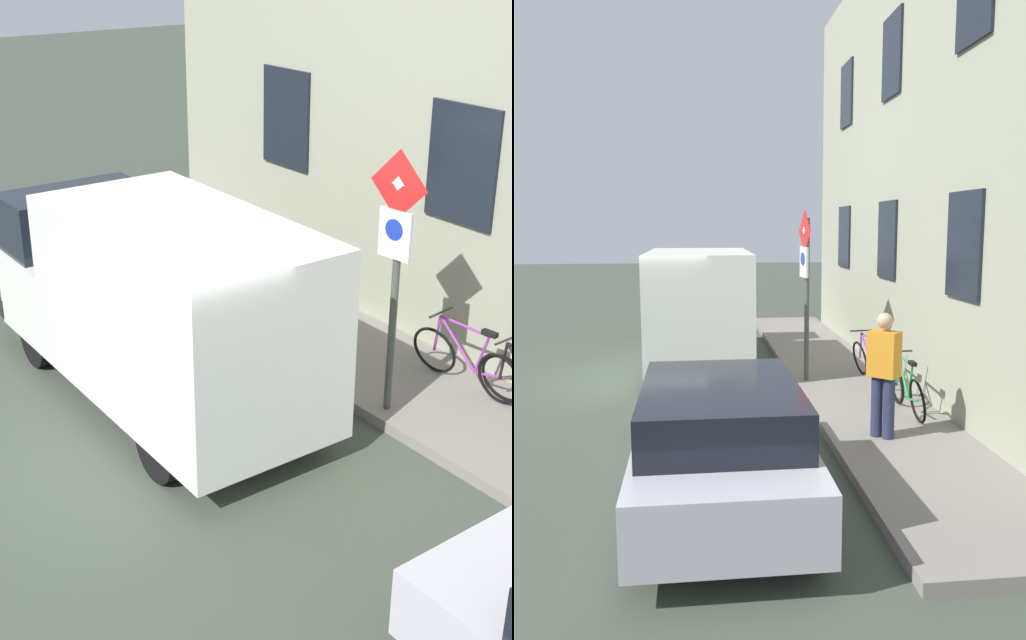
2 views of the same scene
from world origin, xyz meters
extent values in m
plane|color=#3E463A|center=(0.00, 0.00, 0.00)|extent=(80.00, 80.00, 0.00)
cube|color=gray|center=(3.82, 0.00, 0.07)|extent=(1.97, 15.02, 0.14)
cube|color=#9B9D85|center=(5.16, 0.00, 4.28)|extent=(0.70, 13.02, 8.55)
cube|color=black|center=(4.79, -3.58, 2.74)|extent=(0.06, 1.10, 1.50)
cube|color=black|center=(4.79, 0.00, 2.74)|extent=(0.06, 1.10, 1.50)
cube|color=black|center=(4.79, 3.58, 2.74)|extent=(0.06, 1.10, 1.50)
cube|color=black|center=(4.79, 0.00, 6.16)|extent=(0.06, 1.10, 1.50)
cube|color=black|center=(4.79, 3.58, 6.16)|extent=(0.06, 1.10, 1.50)
cylinder|color=#474C47|center=(3.09, -0.65, 1.64)|extent=(0.09, 0.09, 3.01)
pyramid|color=silver|center=(3.01, -0.66, 2.90)|extent=(0.09, 0.50, 0.50)
pyramid|color=red|center=(3.01, -0.66, 2.90)|extent=(0.08, 0.56, 0.56)
cube|color=white|center=(3.03, -0.66, 2.35)|extent=(0.09, 0.44, 0.56)
cylinder|color=#1933B2|center=(3.00, -0.66, 2.41)|extent=(0.04, 0.24, 0.24)
cube|color=white|center=(1.13, 0.79, 1.41)|extent=(2.05, 3.83, 2.18)
cube|color=white|center=(1.16, 3.39, 0.87)|extent=(2.02, 1.43, 1.10)
cube|color=black|center=(1.16, 3.60, 1.77)|extent=(1.93, 1.00, 0.84)
cube|color=black|center=(1.17, 4.14, 0.50)|extent=(2.00, 0.19, 0.28)
cylinder|color=black|center=(0.28, 3.17, 0.38)|extent=(0.23, 0.76, 0.76)
cylinder|color=black|center=(2.04, 3.15, 0.38)|extent=(0.23, 0.76, 0.76)
cylinder|color=black|center=(0.24, -0.16, 0.38)|extent=(0.23, 0.76, 0.76)
cylinder|color=black|center=(2.00, -0.18, 0.38)|extent=(0.23, 0.76, 0.76)
cube|color=#B8B5BF|center=(1.29, -5.47, 0.58)|extent=(1.76, 4.01, 0.64)
cube|color=black|center=(1.29, -5.67, 1.08)|extent=(1.62, 2.40, 0.60)
cylinder|color=black|center=(0.51, -4.15, 0.30)|extent=(0.18, 0.60, 0.60)
cylinder|color=black|center=(2.06, -4.14, 0.30)|extent=(0.18, 0.60, 0.60)
cylinder|color=black|center=(0.52, -6.79, 0.30)|extent=(0.18, 0.60, 0.60)
cylinder|color=black|center=(2.07, -6.78, 0.30)|extent=(0.18, 0.60, 0.60)
torus|color=black|center=(4.27, -2.37, 0.47)|extent=(0.15, 0.66, 0.66)
torus|color=black|center=(4.25, -3.42, 0.47)|extent=(0.15, 0.66, 0.66)
cylinder|color=green|center=(4.26, -2.71, 0.68)|extent=(0.05, 0.60, 0.60)
cylinder|color=green|center=(4.26, -2.78, 0.95)|extent=(0.05, 0.73, 0.07)
cylinder|color=green|center=(4.25, -3.07, 0.66)|extent=(0.04, 0.19, 0.55)
cylinder|color=green|center=(4.25, -3.21, 0.43)|extent=(0.04, 0.43, 0.12)
cylinder|color=green|center=(4.27, -2.40, 0.72)|extent=(0.04, 0.09, 0.50)
cube|color=black|center=(4.25, -3.15, 0.97)|extent=(0.08, 0.20, 0.06)
cylinder|color=#262626|center=(4.27, -2.42, 1.02)|extent=(0.46, 0.04, 0.03)
torus|color=black|center=(4.25, -1.35, 0.47)|extent=(0.12, 0.66, 0.66)
torus|color=black|center=(4.26, -2.40, 0.47)|extent=(0.12, 0.66, 0.66)
cylinder|color=black|center=(4.25, -1.69, 0.68)|extent=(0.04, 0.60, 0.60)
cylinder|color=black|center=(4.26, -1.77, 0.95)|extent=(0.04, 0.73, 0.07)
cylinder|color=black|center=(4.26, -2.05, 0.66)|extent=(0.04, 0.18, 0.55)
cylinder|color=black|center=(4.26, -2.19, 0.43)|extent=(0.04, 0.43, 0.12)
cylinder|color=black|center=(4.25, -1.38, 0.72)|extent=(0.04, 0.09, 0.50)
cube|color=black|center=(4.26, -2.13, 0.97)|extent=(0.08, 0.20, 0.06)
cylinder|color=#262626|center=(4.25, -1.40, 1.02)|extent=(0.46, 0.03, 0.03)
torus|color=black|center=(4.20, -0.34, 0.47)|extent=(0.24, 0.67, 0.65)
torus|color=black|center=(4.31, -1.38, 0.47)|extent=(0.24, 0.67, 0.65)
cylinder|color=purple|center=(4.24, -0.67, 0.68)|extent=(0.10, 0.60, 0.60)
cylinder|color=purple|center=(4.24, -0.75, 0.95)|extent=(0.12, 0.73, 0.07)
cylinder|color=purple|center=(4.28, -1.03, 0.66)|extent=(0.06, 0.19, 0.55)
cylinder|color=purple|center=(4.29, -1.17, 0.43)|extent=(0.08, 0.43, 0.12)
cylinder|color=purple|center=(4.20, -0.36, 0.72)|extent=(0.05, 0.09, 0.50)
cube|color=black|center=(4.28, -1.11, 0.97)|extent=(0.10, 0.21, 0.06)
cylinder|color=#262626|center=(4.20, -0.39, 1.02)|extent=(0.46, 0.08, 0.03)
cylinder|color=#262B47|center=(3.49, -3.92, 0.56)|extent=(0.16, 0.16, 0.85)
cylinder|color=#262B47|center=(3.62, -4.04, 0.56)|extent=(0.16, 0.16, 0.85)
cube|color=orange|center=(3.55, -3.98, 1.30)|extent=(0.47, 0.46, 0.62)
sphere|color=tan|center=(3.55, -3.98, 1.75)|extent=(0.22, 0.22, 0.22)
camera|label=1|loc=(-3.69, -7.29, 5.48)|focal=49.89mm
camera|label=2|loc=(1.04, -12.09, 3.01)|focal=35.58mm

